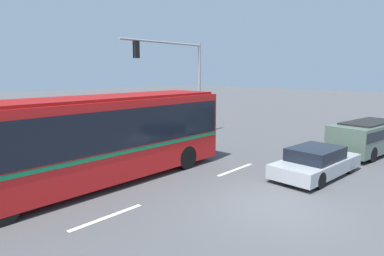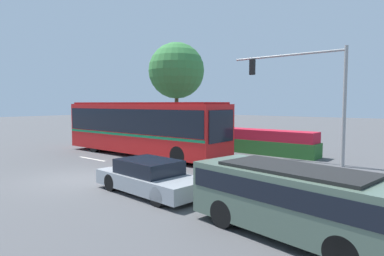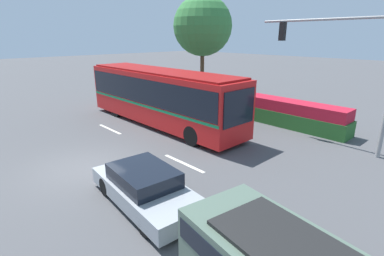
% 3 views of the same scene
% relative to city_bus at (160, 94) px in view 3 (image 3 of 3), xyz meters
% --- Properties ---
extents(ground_plane, '(140.00, 140.00, 0.00)m').
position_rel_city_bus_xyz_m(ground_plane, '(2.73, -6.02, -1.84)').
color(ground_plane, '#4C4C4F').
extents(city_bus, '(11.65, 2.53, 3.23)m').
position_rel_city_bus_xyz_m(city_bus, '(0.00, 0.00, 0.00)').
color(city_bus, red).
rests_on(city_bus, ground).
extents(sedan_foreground, '(4.47, 2.16, 1.19)m').
position_rel_city_bus_xyz_m(sedan_foreground, '(6.63, -5.65, -1.27)').
color(sedan_foreground, '#9EA3A8').
rests_on(sedan_foreground, ground).
extents(traffic_light_pole, '(6.34, 0.24, 6.00)m').
position_rel_city_bus_xyz_m(traffic_light_pole, '(8.79, 3.88, 2.30)').
color(traffic_light_pole, gray).
rests_on(traffic_light_pole, ground).
extents(flowering_hedge, '(10.55, 1.37, 1.51)m').
position_rel_city_bus_xyz_m(flowering_hedge, '(3.60, 5.27, -1.10)').
color(flowering_hedge, '#286028').
rests_on(flowering_hedge, ground).
extents(street_tree_left, '(4.52, 4.52, 8.08)m').
position_rel_city_bus_xyz_m(street_tree_left, '(-3.07, 6.57, 3.96)').
color(street_tree_left, brown).
rests_on(street_tree_left, ground).
extents(lane_stripe_near, '(2.40, 0.16, 0.01)m').
position_rel_city_bus_xyz_m(lane_stripe_near, '(-1.17, -2.77, -1.83)').
color(lane_stripe_near, silver).
rests_on(lane_stripe_near, ground).
extents(lane_stripe_mid, '(2.40, 0.16, 0.01)m').
position_rel_city_bus_xyz_m(lane_stripe_mid, '(5.20, -2.79, -1.83)').
color(lane_stripe_mid, silver).
rests_on(lane_stripe_mid, ground).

